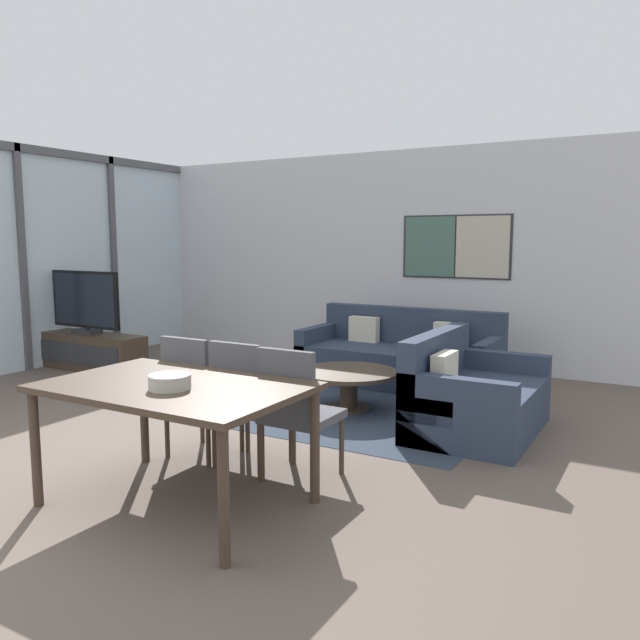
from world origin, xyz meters
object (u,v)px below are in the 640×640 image
object	(u,v)px
tv_console	(88,351)
dining_chair_left	(197,390)
sofa_side	(469,400)
fruit_bowl	(170,381)
television	(85,302)
sofa_main	(401,359)
coffee_table	(349,380)
dining_chair_centre	(246,397)
dining_chair_right	(296,407)
dining_table	(175,396)

from	to	relation	value
tv_console	dining_chair_left	world-z (taller)	dining_chair_left
sofa_side	fruit_bowl	bearing A→B (deg)	156.98
tv_console	sofa_side	bearing A→B (deg)	-1.40
fruit_bowl	tv_console	bearing A→B (deg)	146.10
television	fruit_bowl	size ratio (longest dim) A/B	4.63
television	sofa_main	size ratio (longest dim) A/B	0.52
television	fruit_bowl	bearing A→B (deg)	-33.90
coffee_table	dining_chair_centre	size ratio (longest dim) A/B	1.02
sofa_side	dining_chair_right	world-z (taller)	dining_chair_right
television	dining_chair_centre	xyz separation A→B (m)	(3.83, -1.79, -0.33)
television	sofa_main	distance (m)	4.01
sofa_main	fruit_bowl	bearing A→B (deg)	-87.85
dining_table	dining_chair_centre	bearing A→B (deg)	90.00
dining_chair_left	fruit_bowl	world-z (taller)	dining_chair_left
tv_console	dining_chair_centre	distance (m)	4.24
television	coffee_table	world-z (taller)	television
dining_table	dining_chair_left	distance (m)	0.86
tv_console	television	world-z (taller)	television
television	dining_table	world-z (taller)	television
sofa_side	dining_table	bearing A→B (deg)	154.71
coffee_table	fruit_bowl	bearing A→B (deg)	-86.75
sofa_main	dining_chair_centre	size ratio (longest dim) A/B	2.38
television	dining_chair_right	xyz separation A→B (m)	(4.28, -1.84, -0.33)
sofa_side	sofa_main	bearing A→B (deg)	40.73
television	sofa_side	world-z (taller)	television
television	coffee_table	xyz separation A→B (m)	(3.76, -0.03, -0.57)
tv_console	sofa_side	world-z (taller)	sofa_side
dining_chair_centre	fruit_bowl	world-z (taller)	dining_chair_centre
sofa_main	dining_chair_left	bearing A→B (deg)	-96.87
television	sofa_side	size ratio (longest dim) A/B	0.83
television	tv_console	bearing A→B (deg)	-90.00
sofa_side	dining_chair_left	size ratio (longest dim) A/B	1.51
tv_console	fruit_bowl	distance (m)	4.74
dining_table	television	bearing A→B (deg)	146.74
coffee_table	dining_chair_left	bearing A→B (deg)	-101.87
sofa_main	dining_table	xyz separation A→B (m)	(0.08, -3.80, 0.42)
dining_table	fruit_bowl	xyz separation A→B (m)	(0.07, -0.11, 0.12)
dining_chair_right	sofa_side	bearing A→B (deg)	68.35
sofa_side	dining_chair_centre	xyz separation A→B (m)	(-1.13, -1.67, 0.25)
dining_chair_right	sofa_main	bearing A→B (deg)	99.63
dining_table	dining_chair_centre	size ratio (longest dim) A/B	1.70
dining_chair_centre	fruit_bowl	bearing A→B (deg)	-85.33
dining_chair_left	dining_chair_centre	distance (m)	0.45
television	dining_chair_left	xyz separation A→B (m)	(3.38, -1.80, -0.33)
dining_chair_left	dining_chair_right	distance (m)	0.90
dining_chair_centre	fruit_bowl	xyz separation A→B (m)	(0.07, -0.83, 0.29)
coffee_table	dining_chair_left	size ratio (longest dim) A/B	1.02
dining_chair_centre	dining_chair_right	distance (m)	0.45
television	coffee_table	distance (m)	3.80
fruit_bowl	dining_table	bearing A→B (deg)	122.19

